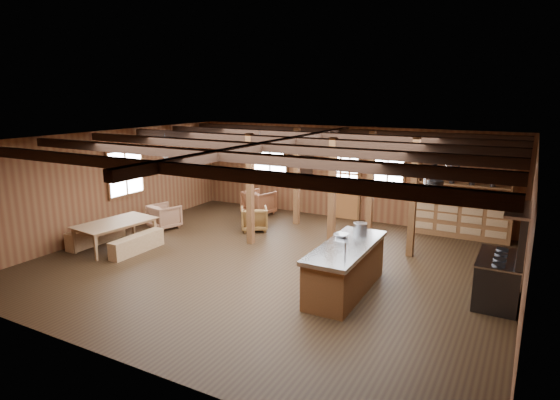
# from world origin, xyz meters

# --- Properties ---
(room) EXTENTS (10.04, 9.04, 2.84)m
(room) POSITION_xyz_m (0.00, 0.00, 1.40)
(room) COLOR black
(room) RESTS_ON ground
(ceiling_joists) EXTENTS (9.80, 8.82, 0.18)m
(ceiling_joists) POSITION_xyz_m (0.00, 0.18, 2.68)
(ceiling_joists) COLOR black
(ceiling_joists) RESTS_ON ceiling
(timber_posts) EXTENTS (3.95, 2.35, 2.80)m
(timber_posts) POSITION_xyz_m (0.52, 2.08, 1.40)
(timber_posts) COLOR #432B13
(timber_posts) RESTS_ON floor
(back_door) EXTENTS (1.02, 0.08, 2.15)m
(back_door) POSITION_xyz_m (0.00, 4.45, 0.88)
(back_door) COLOR brown
(back_door) RESTS_ON floor
(window_back_left) EXTENTS (1.32, 0.06, 1.32)m
(window_back_left) POSITION_xyz_m (-2.60, 4.46, 1.60)
(window_back_left) COLOR white
(window_back_left) RESTS_ON wall_back
(window_back_right) EXTENTS (1.02, 0.06, 1.32)m
(window_back_right) POSITION_xyz_m (1.30, 4.46, 1.60)
(window_back_right) COLOR white
(window_back_right) RESTS_ON wall_back
(window_left) EXTENTS (0.14, 1.24, 1.32)m
(window_left) POSITION_xyz_m (-4.96, 0.50, 1.60)
(window_left) COLOR white
(window_left) RESTS_ON wall_back
(notice_boards) EXTENTS (1.08, 0.03, 0.90)m
(notice_boards) POSITION_xyz_m (-1.50, 4.46, 1.64)
(notice_boards) COLOR beige
(notice_boards) RESTS_ON wall_back
(back_counter) EXTENTS (2.55, 0.60, 2.45)m
(back_counter) POSITION_xyz_m (3.40, 4.20, 0.60)
(back_counter) COLOR brown
(back_counter) RESTS_ON floor
(pendant_lamps) EXTENTS (1.86, 2.36, 0.66)m
(pendant_lamps) POSITION_xyz_m (-2.25, 1.00, 2.25)
(pendant_lamps) COLOR #2C2C2E
(pendant_lamps) RESTS_ON ceiling
(pot_rack) EXTENTS (0.41, 3.00, 0.45)m
(pot_rack) POSITION_xyz_m (3.49, 0.26, 2.27)
(pot_rack) COLOR #2C2C2E
(pot_rack) RESTS_ON ceiling
(kitchen_island) EXTENTS (0.91, 2.51, 1.20)m
(kitchen_island) POSITION_xyz_m (1.99, -0.66, 0.48)
(kitchen_island) COLOR brown
(kitchen_island) RESTS_ON floor
(step_stool) EXTENTS (0.56, 0.45, 0.43)m
(step_stool) POSITION_xyz_m (1.17, 1.32, 0.22)
(step_stool) COLOR olive
(step_stool) RESTS_ON floor
(commercial_range) EXTENTS (0.77, 1.46, 1.80)m
(commercial_range) POSITION_xyz_m (4.65, 0.27, 0.60)
(commercial_range) COLOR #2C2C2E
(commercial_range) RESTS_ON floor
(dining_table) EXTENTS (1.27, 2.00, 0.66)m
(dining_table) POSITION_xyz_m (-3.90, -0.90, 0.33)
(dining_table) COLOR #906641
(dining_table) RESTS_ON floor
(bench_wall) EXTENTS (0.31, 1.64, 0.45)m
(bench_wall) POSITION_xyz_m (-4.65, -0.90, 0.23)
(bench_wall) COLOR olive
(bench_wall) RESTS_ON floor
(bench_aisle) EXTENTS (0.29, 1.55, 0.42)m
(bench_aisle) POSITION_xyz_m (-3.23, -0.90, 0.21)
(bench_aisle) COLOR olive
(bench_aisle) RESTS_ON floor
(armchair_a) EXTENTS (0.99, 1.00, 0.66)m
(armchair_a) POSITION_xyz_m (-1.74, 2.04, 0.33)
(armchair_a) COLOR brown
(armchair_a) RESTS_ON floor
(armchair_b) EXTENTS (1.00, 1.02, 0.77)m
(armchair_b) POSITION_xyz_m (-2.52, 3.59, 0.39)
(armchair_b) COLOR brown
(armchair_b) RESTS_ON floor
(armchair_c) EXTENTS (0.90, 0.92, 0.69)m
(armchair_c) POSITION_xyz_m (-4.08, 1.00, 0.34)
(armchair_c) COLOR brown
(armchair_c) RESTS_ON floor
(counter_pot) EXTENTS (0.30, 0.30, 0.18)m
(counter_pot) POSITION_xyz_m (1.92, 0.35, 1.03)
(counter_pot) COLOR #B3B6BA
(counter_pot) RESTS_ON kitchen_island
(bowl) EXTENTS (0.31, 0.31, 0.07)m
(bowl) POSITION_xyz_m (1.72, -0.22, 0.98)
(bowl) COLOR silver
(bowl) RESTS_ON kitchen_island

